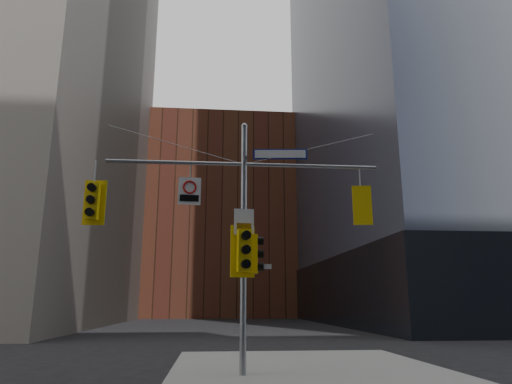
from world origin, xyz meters
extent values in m
cube|color=gray|center=(2.00, 4.00, 0.07)|extent=(8.00, 8.00, 0.15)
cube|color=black|center=(28.00, 32.00, 3.00)|extent=(36.40, 36.40, 6.00)
cube|color=brown|center=(0.00, 58.00, 14.00)|extent=(26.00, 20.00, 28.00)
cylinder|color=gray|center=(0.00, 2.00, 3.60)|extent=(0.18, 0.18, 7.20)
sphere|color=gray|center=(0.00, 2.00, 7.20)|extent=(0.20, 0.20, 0.20)
cylinder|color=gray|center=(-2.00, 2.00, 6.00)|extent=(4.00, 0.11, 0.11)
cylinder|color=gray|center=(2.00, 2.00, 6.00)|extent=(4.00, 0.11, 0.11)
cylinder|color=gray|center=(0.00, 1.65, 6.00)|extent=(0.10, 0.70, 0.10)
cylinder|color=gray|center=(-2.00, 2.00, 6.55)|extent=(4.00, 0.02, 1.12)
cylinder|color=gray|center=(2.00, 2.00, 6.55)|extent=(4.00, 0.02, 1.12)
cube|color=yellow|center=(-4.26, 2.00, 4.80)|extent=(0.35, 0.26, 1.05)
cube|color=yellow|center=(-4.26, 2.18, 4.80)|extent=(0.62, 0.07, 1.30)
cylinder|color=black|center=(-4.27, 1.80, 5.15)|extent=(0.23, 0.17, 0.22)
cylinder|color=black|center=(-4.27, 1.88, 5.15)|extent=(0.19, 0.03, 0.19)
cylinder|color=black|center=(-4.27, 1.80, 4.80)|extent=(0.23, 0.17, 0.22)
cylinder|color=black|center=(-4.27, 1.88, 4.80)|extent=(0.19, 0.03, 0.19)
cylinder|color=black|center=(-4.27, 1.80, 4.45)|extent=(0.23, 0.17, 0.22)
cylinder|color=#0CE559|center=(-4.27, 1.88, 4.45)|extent=(0.19, 0.03, 0.19)
cube|color=yellow|center=(3.49, 2.00, 4.80)|extent=(0.33, 0.26, 0.94)
cube|color=yellow|center=(3.47, 1.84, 4.80)|extent=(0.56, 0.11, 1.17)
cylinder|color=black|center=(3.52, 2.18, 5.11)|extent=(0.22, 0.17, 0.20)
cylinder|color=black|center=(3.51, 2.11, 5.11)|extent=(0.17, 0.04, 0.17)
cylinder|color=black|center=(3.52, 2.18, 4.80)|extent=(0.22, 0.17, 0.20)
cylinder|color=black|center=(3.51, 2.11, 4.80)|extent=(0.17, 0.04, 0.17)
cylinder|color=black|center=(3.52, 2.18, 4.49)|extent=(0.22, 0.17, 0.20)
cylinder|color=black|center=(3.51, 2.11, 4.49)|extent=(0.17, 0.04, 0.17)
cube|color=yellow|center=(0.28, 2.00, 3.36)|extent=(0.29, 0.38, 1.10)
cylinder|color=black|center=(0.49, 1.98, 3.73)|extent=(0.19, 0.25, 0.23)
cylinder|color=black|center=(0.40, 1.99, 3.73)|extent=(0.04, 0.20, 0.20)
cylinder|color=black|center=(0.49, 1.98, 3.36)|extent=(0.19, 0.25, 0.23)
cylinder|color=black|center=(0.40, 1.99, 3.36)|extent=(0.04, 0.20, 0.20)
cylinder|color=black|center=(0.49, 1.98, 3.00)|extent=(0.19, 0.25, 0.23)
cylinder|color=black|center=(0.40, 1.99, 3.00)|extent=(0.04, 0.20, 0.20)
cube|color=yellow|center=(0.00, 1.72, 3.43)|extent=(0.42, 0.33, 1.17)
cube|color=yellow|center=(-0.03, 1.92, 3.43)|extent=(0.69, 0.16, 1.45)
cylinder|color=black|center=(0.04, 1.50, 3.82)|extent=(0.27, 0.22, 0.25)
cylinder|color=black|center=(0.02, 1.59, 3.82)|extent=(0.21, 0.06, 0.21)
cylinder|color=black|center=(0.04, 1.50, 3.43)|extent=(0.27, 0.22, 0.25)
cylinder|color=black|center=(0.02, 1.59, 3.43)|extent=(0.21, 0.06, 0.21)
cylinder|color=black|center=(0.04, 1.50, 3.04)|extent=(0.27, 0.22, 0.25)
cylinder|color=black|center=(0.02, 1.59, 3.04)|extent=(0.21, 0.06, 0.21)
cube|color=navy|center=(1.08, 2.00, 6.35)|extent=(1.62, 0.19, 0.32)
cube|color=silver|center=(1.08, 1.98, 6.35)|extent=(1.52, 0.16, 0.24)
cube|color=silver|center=(-1.57, 1.98, 5.15)|extent=(0.64, 0.10, 0.81)
torus|color=#B20A0A|center=(-1.57, 1.96, 5.26)|extent=(0.40, 0.09, 0.40)
cube|color=black|center=(-1.57, 1.96, 4.94)|extent=(0.54, 0.06, 0.19)
cube|color=silver|center=(0.00, 1.88, 4.26)|extent=(0.57, 0.09, 0.75)
cube|color=#D88C00|center=(0.00, 1.86, 4.05)|extent=(0.41, 0.05, 0.33)
cube|color=silver|center=(0.45, 2.00, 3.01)|extent=(0.68, 0.07, 0.14)
cube|color=#145926|center=(0.00, 2.45, 2.87)|extent=(0.10, 0.70, 0.14)
camera|label=1|loc=(-0.81, -10.89, 2.04)|focal=32.00mm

